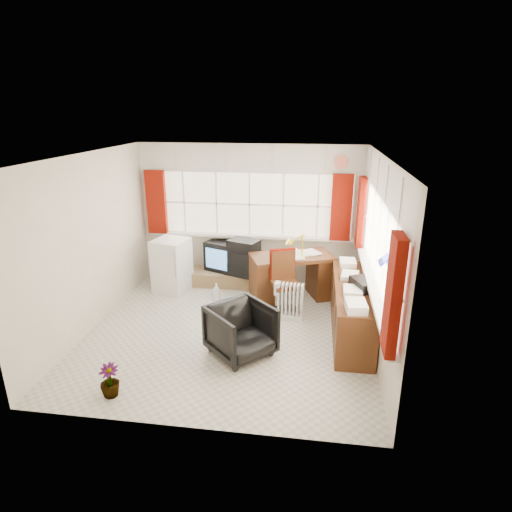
% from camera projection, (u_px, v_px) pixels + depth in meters
% --- Properties ---
extents(ground, '(4.00, 4.00, 0.00)m').
position_uv_depth(ground, '(229.00, 331.00, 6.21)').
color(ground, beige).
rests_on(ground, ground).
extents(room_walls, '(4.00, 4.00, 4.00)m').
position_uv_depth(room_walls, '(227.00, 232.00, 5.72)').
color(room_walls, beige).
rests_on(room_walls, ground).
extents(window_back, '(3.70, 0.12, 3.60)m').
position_uv_depth(window_back, '(250.00, 232.00, 7.72)').
color(window_back, beige).
rests_on(window_back, room_walls).
extents(window_right, '(0.12, 3.70, 3.60)m').
position_uv_depth(window_right, '(372.00, 278.00, 5.64)').
color(window_right, beige).
rests_on(window_right, room_walls).
extents(curtains, '(3.83, 3.83, 1.15)m').
position_uv_depth(curtains, '(299.00, 221.00, 6.48)').
color(curtains, maroon).
rests_on(curtains, room_walls).
extents(overhead_cabinets, '(3.98, 3.98, 0.48)m').
position_uv_depth(overhead_cabinets, '(305.00, 167.00, 6.26)').
color(overhead_cabinets, beige).
rests_on(overhead_cabinets, room_walls).
extents(desk, '(1.48, 1.09, 0.81)m').
position_uv_depth(desk, '(291.00, 275.00, 7.16)').
color(desk, '#552A14').
rests_on(desk, ground).
extents(desk_lamp, '(0.16, 0.14, 0.41)m').
position_uv_depth(desk_lamp, '(302.00, 241.00, 6.84)').
color(desk_lamp, yellow).
rests_on(desk_lamp, desk).
extents(task_chair, '(0.55, 0.57, 1.01)m').
position_uv_depth(task_chair, '(284.00, 279.00, 6.69)').
color(task_chair, black).
rests_on(task_chair, ground).
extents(office_chair, '(1.05, 1.05, 0.69)m').
position_uv_depth(office_chair, '(241.00, 331.00, 5.53)').
color(office_chair, black).
rests_on(office_chair, ground).
extents(radiator, '(0.41, 0.20, 0.58)m').
position_uv_depth(radiator, '(290.00, 305.00, 6.50)').
color(radiator, white).
rests_on(radiator, ground).
extents(credenza, '(0.50, 2.00, 0.85)m').
position_uv_depth(credenza, '(351.00, 308.00, 6.04)').
color(credenza, '#552A14').
rests_on(credenza, ground).
extents(file_tray, '(0.45, 0.49, 0.13)m').
position_uv_depth(file_tray, '(366.00, 284.00, 5.79)').
color(file_tray, black).
rests_on(file_tray, credenza).
extents(tv_bench, '(1.40, 0.50, 0.25)m').
position_uv_depth(tv_bench, '(218.00, 277.00, 7.85)').
color(tv_bench, olive).
rests_on(tv_bench, ground).
extents(crt_tv, '(0.75, 0.72, 0.53)m').
position_uv_depth(crt_tv, '(225.00, 255.00, 7.84)').
color(crt_tv, black).
rests_on(crt_tv, tv_bench).
extents(hifi_stack, '(0.71, 0.58, 0.64)m').
position_uv_depth(hifi_stack, '(244.00, 259.00, 7.55)').
color(hifi_stack, black).
rests_on(hifi_stack, tv_bench).
extents(mini_fridge, '(0.66, 0.67, 0.93)m').
position_uv_depth(mini_fridge, '(172.00, 265.00, 7.49)').
color(mini_fridge, white).
rests_on(mini_fridge, ground).
extents(spray_bottle_a, '(0.14, 0.14, 0.30)m').
position_uv_depth(spray_bottle_a, '(216.00, 292.00, 7.17)').
color(spray_bottle_a, silver).
rests_on(spray_bottle_a, ground).
extents(spray_bottle_b, '(0.11, 0.11, 0.20)m').
position_uv_depth(spray_bottle_b, '(216.00, 292.00, 7.28)').
color(spray_bottle_b, '#8ACFCC').
rests_on(spray_bottle_b, ground).
extents(flower_vase, '(0.24, 0.24, 0.39)m').
position_uv_depth(flower_vase, '(110.00, 380.00, 4.77)').
color(flower_vase, black).
rests_on(flower_vase, ground).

